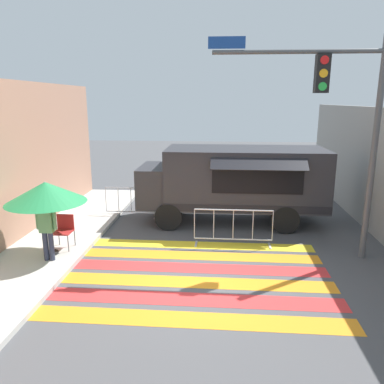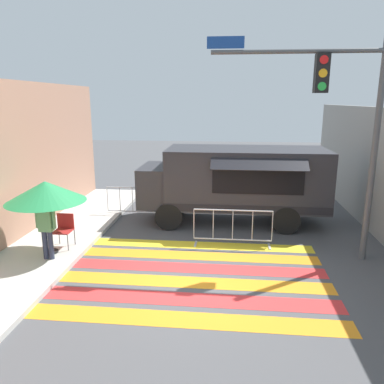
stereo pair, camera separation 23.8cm
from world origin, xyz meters
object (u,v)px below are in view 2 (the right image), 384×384
at_px(patio_umbrella, 46,192).
at_px(barricade_side, 133,202).
at_px(food_truck, 232,179).
at_px(folding_chair, 64,227).
at_px(traffic_signal_pole, 343,111).
at_px(barricade_front, 233,228).
at_px(vendor_person, 46,225).

bearing_deg(patio_umbrella, barricade_side, 71.35).
relative_size(food_truck, folding_chair, 6.78).
xyz_separation_m(food_truck, traffic_signal_pole, (2.62, -2.76, 2.35)).
distance_m(traffic_signal_pole, barricade_front, 4.22).
bearing_deg(traffic_signal_pole, patio_umbrella, -174.47).
relative_size(patio_umbrella, barricade_front, 0.90).
distance_m(food_truck, barricade_front, 2.40).
height_order(patio_umbrella, vendor_person, patio_umbrella).
relative_size(patio_umbrella, folding_chair, 2.23).
bearing_deg(patio_umbrella, folding_chair, 71.06).
distance_m(barricade_front, barricade_side, 4.33).
xyz_separation_m(vendor_person, barricade_side, (1.13, 4.12, -0.50)).
height_order(barricade_front, barricade_side, same).
distance_m(traffic_signal_pole, folding_chair, 7.90).
bearing_deg(folding_chair, food_truck, 39.22).
distance_m(patio_umbrella, barricade_front, 5.15).
relative_size(patio_umbrella, vendor_person, 1.27).
bearing_deg(folding_chair, barricade_front, 15.85).
height_order(vendor_person, barricade_side, vendor_person).
xyz_separation_m(traffic_signal_pole, folding_chair, (-7.23, -0.21, -3.17)).
distance_m(food_truck, vendor_person, 6.06).
xyz_separation_m(food_truck, folding_chair, (-4.61, -2.97, -0.83)).
bearing_deg(food_truck, traffic_signal_pole, -46.49).
bearing_deg(vendor_person, barricade_side, 58.32).
height_order(vendor_person, barricade_front, vendor_person).
distance_m(food_truck, folding_chair, 5.55).
distance_m(food_truck, patio_umbrella, 5.92).
distance_m(folding_chair, vendor_person, 0.95).
bearing_deg(folding_chair, traffic_signal_pole, 8.08).
distance_m(folding_chair, barricade_front, 4.72).
bearing_deg(vendor_person, traffic_signal_pole, -7.73).
bearing_deg(barricade_side, patio_umbrella, -108.65).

